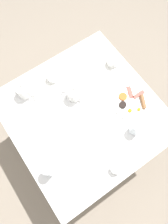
% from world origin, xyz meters
% --- Properties ---
extents(ground_plane, '(8.00, 8.00, 0.00)m').
position_xyz_m(ground_plane, '(0.00, 0.00, 0.00)').
color(ground_plane, gray).
extents(table, '(1.07, 1.06, 0.76)m').
position_xyz_m(table, '(0.00, 0.00, 0.69)').
color(table, white).
rests_on(table, ground_plane).
extents(breakfast_plate, '(0.30, 0.30, 0.04)m').
position_xyz_m(breakfast_plate, '(-0.14, -0.34, 0.77)').
color(breakfast_plate, white).
rests_on(breakfast_plate, table).
extents(teapot_near, '(0.18, 0.12, 0.14)m').
position_xyz_m(teapot_near, '(0.38, 0.27, 0.82)').
color(teapot_near, white).
rests_on(teapot_near, table).
extents(teapot_far, '(0.18, 0.11, 0.14)m').
position_xyz_m(teapot_far, '(0.15, -0.02, 0.82)').
color(teapot_far, white).
rests_on(teapot_far, table).
extents(teacup_with_saucer_left, '(0.13, 0.13, 0.06)m').
position_xyz_m(teacup_with_saucer_left, '(0.37, 0.04, 0.79)').
color(teacup_with_saucer_left, white).
rests_on(teacup_with_saucer_left, table).
extents(teacup_with_saucer_right, '(0.13, 0.13, 0.06)m').
position_xyz_m(teacup_with_saucer_right, '(0.21, -0.42, 0.79)').
color(teacup_with_saucer_right, white).
rests_on(teacup_with_saucer_right, table).
extents(water_glass_tall, '(0.08, 0.08, 0.12)m').
position_xyz_m(water_glass_tall, '(-0.31, -0.22, 0.82)').
color(water_glass_tall, white).
rests_on(water_glass_tall, table).
extents(water_glass_short, '(0.08, 0.08, 0.15)m').
position_xyz_m(water_glass_short, '(-0.21, 0.42, 0.84)').
color(water_glass_short, white).
rests_on(water_glass_short, table).
extents(creamer_jug, '(0.09, 0.07, 0.06)m').
position_xyz_m(creamer_jug, '(-0.45, 0.06, 0.79)').
color(creamer_jug, white).
rests_on(creamer_jug, table).
extents(fork_by_plate, '(0.18, 0.07, 0.00)m').
position_xyz_m(fork_by_plate, '(-0.41, 0.24, 0.76)').
color(fork_by_plate, silver).
rests_on(fork_by_plate, table).
extents(knife_by_plate, '(0.05, 0.19, 0.00)m').
position_xyz_m(knife_by_plate, '(-0.16, 0.08, 0.76)').
color(knife_by_plate, silver).
rests_on(knife_by_plate, table).
extents(spoon_for_tea, '(0.15, 0.10, 0.00)m').
position_xyz_m(spoon_for_tea, '(0.12, 0.39, 0.76)').
color(spoon_for_tea, silver).
rests_on(spoon_for_tea, table).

